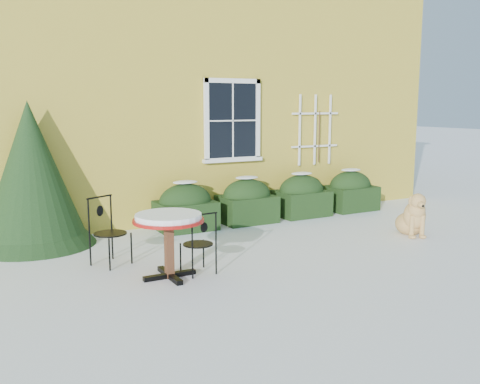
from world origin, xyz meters
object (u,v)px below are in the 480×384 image
patio_chair_far (108,231)px  dog (413,218)px  evergreen_shrub (32,188)px  bistro_table (169,225)px  patio_chair_near (199,243)px

patio_chair_far → dog: size_ratio=1.15×
evergreen_shrub → bistro_table: bearing=-63.3°
bistro_table → patio_chair_near: 0.52m
evergreen_shrub → patio_chair_far: size_ratio=2.39×
bistro_table → patio_chair_far: patio_chair_far is taller
evergreen_shrub → dog: evergreen_shrub is taller
evergreen_shrub → dog: 6.48m
evergreen_shrub → patio_chair_near: (1.75, -2.67, -0.52)m
bistro_table → evergreen_shrub: bearing=116.7°
evergreen_shrub → patio_chair_near: 3.23m
evergreen_shrub → bistro_table: size_ratio=2.51×
bistro_table → patio_chair_far: (-0.54, 1.00, -0.23)m
evergreen_shrub → dog: (5.94, -2.50, -0.63)m
evergreen_shrub → patio_chair_near: bearing=-56.7°
patio_chair_near → dog: 4.19m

